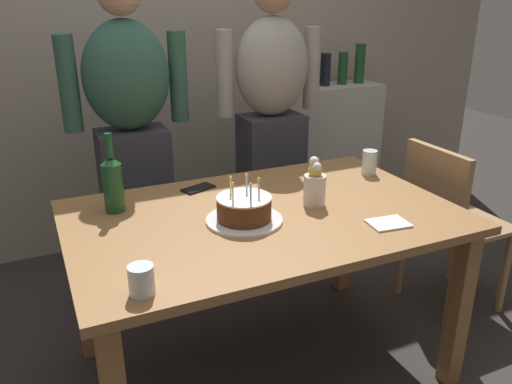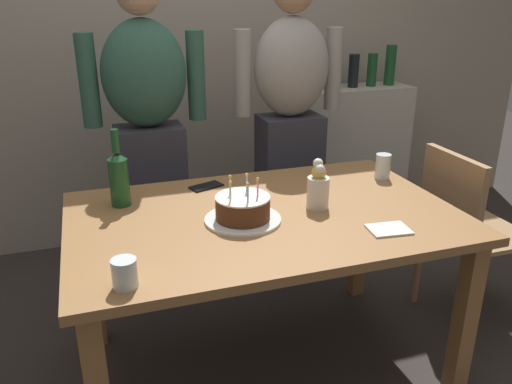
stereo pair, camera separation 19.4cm
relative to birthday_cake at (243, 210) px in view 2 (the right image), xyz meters
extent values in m
plane|color=#332D2B|center=(0.10, 0.05, -0.79)|extent=(10.00, 10.00, 0.00)
cube|color=#9E9384|center=(0.10, 1.60, 0.51)|extent=(5.20, 0.10, 2.60)
cube|color=olive|center=(0.10, 0.05, -0.06)|extent=(1.50, 0.96, 0.03)
cube|color=olive|center=(0.78, -0.36, -0.43)|extent=(0.07, 0.07, 0.70)
cube|color=olive|center=(-0.58, 0.46, -0.43)|extent=(0.07, 0.07, 0.70)
cube|color=olive|center=(0.78, 0.46, -0.43)|extent=(0.07, 0.07, 0.70)
cylinder|color=white|center=(0.00, 0.00, -0.04)|extent=(0.29, 0.29, 0.01)
cylinder|color=#512D19|center=(0.00, 0.00, 0.01)|extent=(0.20, 0.20, 0.08)
cylinder|color=silver|center=(0.00, 0.00, 0.05)|extent=(0.21, 0.21, 0.01)
cylinder|color=pink|center=(0.05, -0.01, 0.08)|extent=(0.01, 0.01, 0.06)
sphere|color=#F9C64C|center=(0.05, -0.01, 0.12)|extent=(0.01, 0.01, 0.01)
cylinder|color=#93B7DB|center=(0.03, 0.05, 0.08)|extent=(0.01, 0.01, 0.06)
sphere|color=#F9C64C|center=(0.03, 0.05, 0.12)|extent=(0.01, 0.01, 0.01)
cylinder|color=#EAB266|center=(-0.03, 0.04, 0.08)|extent=(0.01, 0.01, 0.06)
sphere|color=#F9C64C|center=(-0.03, 0.04, 0.12)|extent=(0.01, 0.01, 0.01)
cylinder|color=beige|center=(-0.05, -0.02, 0.08)|extent=(0.01, 0.01, 0.06)
sphere|color=#F9C64C|center=(-0.05, -0.02, 0.12)|extent=(0.01, 0.01, 0.01)
cylinder|color=#93B7DB|center=(0.00, -0.06, 0.08)|extent=(0.01, 0.01, 0.06)
sphere|color=#F9C64C|center=(0.00, -0.06, 0.12)|extent=(0.01, 0.01, 0.01)
cylinder|color=silver|center=(0.76, 0.26, 0.01)|extent=(0.07, 0.07, 0.12)
cylinder|color=silver|center=(-0.46, -0.33, 0.00)|extent=(0.08, 0.08, 0.09)
cylinder|color=#194723|center=(-0.42, 0.31, 0.05)|extent=(0.08, 0.08, 0.19)
cone|color=#194723|center=(-0.42, 0.31, 0.16)|extent=(0.08, 0.08, 0.03)
cylinder|color=#194723|center=(-0.42, 0.31, 0.22)|extent=(0.03, 0.03, 0.09)
cube|color=black|center=(-0.05, 0.40, -0.04)|extent=(0.16, 0.12, 0.01)
cube|color=white|center=(0.48, -0.25, -0.04)|extent=(0.16, 0.13, 0.01)
cylinder|color=silver|center=(0.32, 0.03, 0.02)|extent=(0.09, 0.09, 0.13)
sphere|color=silver|center=(0.32, 0.02, 0.12)|extent=(0.04, 0.04, 0.04)
sphere|color=gold|center=(0.32, 0.03, 0.10)|extent=(0.06, 0.06, 0.06)
sphere|color=silver|center=(0.32, 0.04, 0.14)|extent=(0.04, 0.04, 0.04)
cube|color=#33333D|center=(-0.23, 0.86, -0.33)|extent=(0.34, 0.23, 0.92)
ellipsoid|color=#2D5647|center=(-0.23, 0.86, 0.39)|extent=(0.41, 0.27, 0.52)
cylinder|color=#2D5647|center=(0.03, 0.89, 0.37)|extent=(0.09, 0.09, 0.44)
cylinder|color=#2D5647|center=(-0.49, 0.89, 0.37)|extent=(0.09, 0.09, 0.44)
cube|color=#33333D|center=(0.54, 0.86, -0.33)|extent=(0.34, 0.23, 0.92)
ellipsoid|color=#9E9993|center=(0.54, 0.86, 0.39)|extent=(0.41, 0.27, 0.52)
cylinder|color=#9E9993|center=(0.80, 0.89, 0.37)|extent=(0.09, 0.09, 0.44)
cylinder|color=#9E9993|center=(0.28, 0.89, 0.37)|extent=(0.09, 0.09, 0.44)
cube|color=#A37A51|center=(1.22, 0.10, -0.32)|extent=(0.42, 0.42, 0.02)
cube|color=#A37A51|center=(1.03, 0.10, -0.11)|extent=(0.04, 0.40, 0.40)
cylinder|color=#A37A51|center=(1.40, 0.28, -0.56)|extent=(0.04, 0.04, 0.45)
cylinder|color=#A37A51|center=(1.04, -0.08, -0.56)|extent=(0.04, 0.04, 0.45)
cylinder|color=#A37A51|center=(1.04, 0.28, -0.56)|extent=(0.04, 0.04, 0.45)
cube|color=beige|center=(1.19, 1.38, -0.31)|extent=(0.81, 0.30, 0.96)
cylinder|color=black|center=(0.92, 1.38, 0.30)|extent=(0.08, 0.08, 0.25)
cylinder|color=black|center=(1.06, 1.38, 0.29)|extent=(0.07, 0.07, 0.24)
cylinder|color=black|center=(1.19, 1.38, 0.28)|extent=(0.07, 0.07, 0.22)
cylinder|color=#194723|center=(1.33, 1.38, 0.28)|extent=(0.06, 0.06, 0.22)
cylinder|color=#194723|center=(1.47, 1.38, 0.30)|extent=(0.07, 0.07, 0.27)
camera|label=1|loc=(-0.69, -1.62, 0.76)|focal=36.01mm
camera|label=2|loc=(-0.51, -1.69, 0.76)|focal=36.01mm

